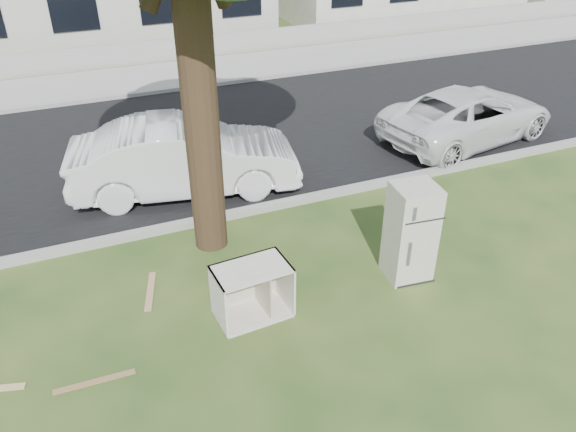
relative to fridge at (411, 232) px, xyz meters
name	(u,v)px	position (x,y,z in m)	size (l,w,h in m)	color
ground	(273,301)	(-2.14, 0.18, -0.77)	(120.00, 120.00, 0.00)	#223F16
road	(178,143)	(-2.14, 6.18, -0.77)	(120.00, 7.00, 0.01)	black
kerb_near	(223,219)	(-2.14, 2.63, -0.77)	(120.00, 0.18, 0.12)	gray
kerb_far	(149,95)	(-2.14, 9.73, -0.77)	(120.00, 0.18, 0.12)	gray
sidewalk	(139,79)	(-2.14, 11.18, -0.77)	(120.00, 2.80, 0.01)	gray
low_wall	(129,54)	(-2.14, 12.78, -0.42)	(120.00, 0.15, 0.70)	gray
fridge	(411,232)	(0.00, 0.00, 0.00)	(0.64, 0.59, 1.54)	beige
cabinet	(252,292)	(-2.49, 0.04, -0.37)	(1.03, 0.64, 0.80)	beige
plank_a	(95,382)	(-4.70, -0.39, -0.76)	(0.98, 0.08, 0.02)	olive
plank_c	(150,291)	(-3.74, 1.09, -0.76)	(0.89, 0.10, 0.02)	tan
car_center	(185,157)	(-2.46, 3.94, -0.07)	(1.49, 4.28, 1.41)	silver
car_right	(468,115)	(4.09, 3.86, -0.17)	(1.99, 4.31, 1.20)	silver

